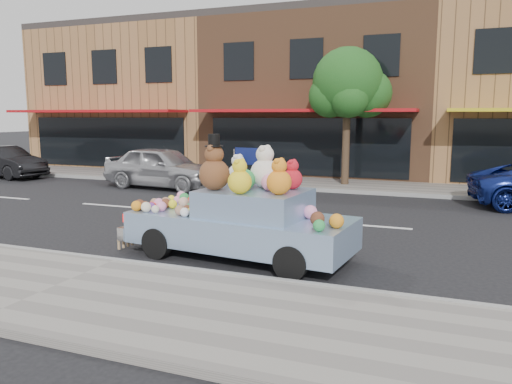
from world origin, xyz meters
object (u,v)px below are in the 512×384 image
at_px(car_dark, 5,162).
at_px(art_car, 241,217).
at_px(street_tree, 348,89).
at_px(car_silver, 163,167).

bearing_deg(car_dark, art_car, -110.07).
height_order(street_tree, art_car, street_tree).
distance_m(car_silver, car_dark, 8.18).
xyz_separation_m(car_dark, art_car, (14.48, -7.80, 0.12)).
distance_m(street_tree, car_silver, 7.53).
distance_m(street_tree, art_car, 10.66).
relative_size(car_silver, art_car, 1.00).
xyz_separation_m(car_silver, art_car, (6.31, -7.52, 0.02)).
relative_size(street_tree, art_car, 1.12).
height_order(car_dark, art_car, art_car).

